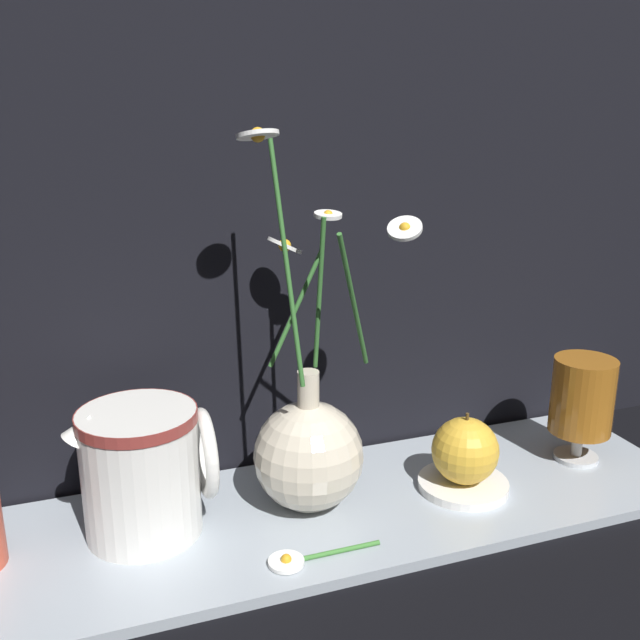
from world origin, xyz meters
TOP-DOWN VIEW (x-y plane):
  - ground_plane at (0.00, 0.00)m, footprint 6.00×6.00m
  - shelf at (0.00, 0.00)m, footprint 0.89×0.25m
  - backdrop_wall at (0.00, 0.14)m, footprint 1.39×0.02m
  - vase_with_flowers at (-0.01, 0.01)m, footprint 0.18×0.17m
  - ceramic_pitcher at (-0.19, 0.02)m, footprint 0.15×0.12m
  - tea_glass at (0.34, -0.00)m, footprint 0.08×0.08m
  - saucer_plate at (0.17, -0.02)m, footprint 0.11×0.11m
  - orange_fruit at (0.17, -0.02)m, footprint 0.08×0.08m
  - loose_daisy at (-0.06, -0.08)m, footprint 0.12×0.04m

SIDE VIEW (x-z plane):
  - ground_plane at x=0.00m, z-range 0.00..0.00m
  - shelf at x=0.00m, z-range 0.00..0.01m
  - loose_daisy at x=-0.06m, z-range 0.01..0.02m
  - saucer_plate at x=0.17m, z-range 0.01..0.02m
  - orange_fruit at x=0.17m, z-range 0.02..0.10m
  - vase_with_flowers at x=-0.01m, z-range -0.13..0.29m
  - ceramic_pitcher at x=-0.19m, z-range 0.01..0.16m
  - tea_glass at x=0.34m, z-range 0.03..0.16m
  - backdrop_wall at x=0.00m, z-range 0.00..1.10m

